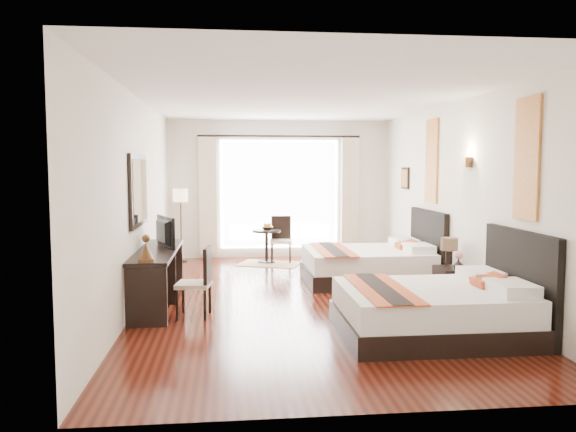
{
  "coord_description": "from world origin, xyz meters",
  "views": [
    {
      "loc": [
        -1.02,
        -7.74,
        1.86
      ],
      "look_at": [
        -0.2,
        0.13,
        1.16
      ],
      "focal_mm": 35.0,
      "sensor_mm": 36.0,
      "label": 1
    }
  ],
  "objects": [
    {
      "name": "floor",
      "position": [
        0.0,
        0.0,
        -0.01
      ],
      "size": [
        4.5,
        7.5,
        0.01
      ],
      "primitive_type": "cube",
      "color": "#340F09",
      "rests_on": "ground"
    },
    {
      "name": "ceiling",
      "position": [
        0.0,
        0.0,
        2.79
      ],
      "size": [
        4.5,
        7.5,
        0.02
      ],
      "primitive_type": "cube",
      "color": "white",
      "rests_on": "wall_headboard"
    },
    {
      "name": "wall_headboard",
      "position": [
        2.25,
        0.0,
        1.4
      ],
      "size": [
        0.01,
        7.5,
        2.8
      ],
      "primitive_type": "cube",
      "color": "silver",
      "rests_on": "floor"
    },
    {
      "name": "wall_desk",
      "position": [
        -2.25,
        0.0,
        1.4
      ],
      "size": [
        0.01,
        7.5,
        2.8
      ],
      "primitive_type": "cube",
      "color": "silver",
      "rests_on": "floor"
    },
    {
      "name": "wall_window",
      "position": [
        0.0,
        3.75,
        1.4
      ],
      "size": [
        4.5,
        0.01,
        2.8
      ],
      "primitive_type": "cube",
      "color": "silver",
      "rests_on": "floor"
    },
    {
      "name": "wall_entry",
      "position": [
        0.0,
        -3.75,
        1.4
      ],
      "size": [
        4.5,
        0.01,
        2.8
      ],
      "primitive_type": "cube",
      "color": "silver",
      "rests_on": "floor"
    },
    {
      "name": "window_glass",
      "position": [
        0.0,
        3.73,
        1.3
      ],
      "size": [
        2.4,
        0.02,
        2.2
      ],
      "primitive_type": "cube",
      "color": "white",
      "rests_on": "wall_window"
    },
    {
      "name": "sheer_curtain",
      "position": [
        0.0,
        3.67,
        1.3
      ],
      "size": [
        2.3,
        0.02,
        2.1
      ],
      "primitive_type": "cube",
      "color": "white",
      "rests_on": "wall_window"
    },
    {
      "name": "drape_left",
      "position": [
        -1.45,
        3.63,
        1.28
      ],
      "size": [
        0.35,
        0.14,
        2.35
      ],
      "primitive_type": "cube",
      "color": "beige",
      "rests_on": "floor"
    },
    {
      "name": "drape_right",
      "position": [
        1.45,
        3.63,
        1.28
      ],
      "size": [
        0.35,
        0.14,
        2.35
      ],
      "primitive_type": "cube",
      "color": "beige",
      "rests_on": "floor"
    },
    {
      "name": "art_panel_near",
      "position": [
        2.23,
        -1.87,
        1.95
      ],
      "size": [
        0.03,
        0.5,
        1.35
      ],
      "primitive_type": "cube",
      "color": "#9C4216",
      "rests_on": "wall_headboard"
    },
    {
      "name": "art_panel_far",
      "position": [
        2.23,
        1.05,
        1.95
      ],
      "size": [
        0.03,
        0.5,
        1.35
      ],
      "primitive_type": "cube",
      "color": "#9C4216",
      "rests_on": "wall_headboard"
    },
    {
      "name": "wall_sconce",
      "position": [
        2.19,
        -0.39,
        1.92
      ],
      "size": [
        0.1,
        0.14,
        0.14
      ],
      "primitive_type": "cube",
      "color": "#462F19",
      "rests_on": "wall_headboard"
    },
    {
      "name": "mirror_frame",
      "position": [
        -2.22,
        -0.15,
        1.55
      ],
      "size": [
        0.04,
        1.25,
        0.95
      ],
      "primitive_type": "cube",
      "color": "black",
      "rests_on": "wall_desk"
    },
    {
      "name": "mirror_glass",
      "position": [
        -2.19,
        -0.15,
        1.55
      ],
      "size": [
        0.01,
        1.12,
        0.82
      ],
      "primitive_type": "cube",
      "color": "white",
      "rests_on": "mirror_frame"
    },
    {
      "name": "bed_near",
      "position": [
        1.28,
        -1.87,
        0.3
      ],
      "size": [
        2.06,
        1.6,
        1.16
      ],
      "color": "black",
      "rests_on": "floor"
    },
    {
      "name": "bed_far",
      "position": [
        1.28,
        1.05,
        0.3
      ],
      "size": [
        2.06,
        1.6,
        1.16
      ],
      "color": "black",
      "rests_on": "floor"
    },
    {
      "name": "nightstand",
      "position": [
        2.03,
        -0.39,
        0.24
      ],
      "size": [
        0.4,
        0.5,
        0.48
      ],
      "primitive_type": "cube",
      "color": "black",
      "rests_on": "floor"
    },
    {
      "name": "table_lamp",
      "position": [
        2.03,
        -0.24,
        0.75
      ],
      "size": [
        0.23,
        0.23,
        0.37
      ],
      "color": "black",
      "rests_on": "nightstand"
    },
    {
      "name": "vase",
      "position": [
        2.03,
        -0.57,
        0.57
      ],
      "size": [
        0.14,
        0.14,
        0.15
      ],
      "primitive_type": "imported",
      "rotation": [
        0.0,
        0.0,
        0.04
      ],
      "color": "black",
      "rests_on": "nightstand"
    },
    {
      "name": "console_desk",
      "position": [
        -1.99,
        -0.15,
        0.38
      ],
      "size": [
        0.5,
        2.2,
        0.76
      ],
      "primitive_type": "cube",
      "color": "black",
      "rests_on": "floor"
    },
    {
      "name": "television",
      "position": [
        -1.97,
        0.04,
        0.97
      ],
      "size": [
        0.37,
        0.72,
        0.43
      ],
      "primitive_type": "imported",
      "rotation": [
        0.0,
        0.0,
        1.96
      ],
      "color": "black",
      "rests_on": "console_desk"
    },
    {
      "name": "bronze_figurine",
      "position": [
        -1.99,
        -1.15,
        0.9
      ],
      "size": [
        0.25,
        0.25,
        0.28
      ],
      "primitive_type": null,
      "rotation": [
        0.0,
        0.0,
        0.4
      ],
      "color": "#462F19",
      "rests_on": "console_desk"
    },
    {
      "name": "desk_chair",
      "position": [
        -1.45,
        -0.81,
        0.27
      ],
      "size": [
        0.46,
        0.46,
        0.87
      ],
      "rotation": [
        0.0,
        0.0,
        3.0
      ],
      "color": "beige",
      "rests_on": "floor"
    },
    {
      "name": "floor_lamp",
      "position": [
        -1.97,
        3.38,
        1.2
      ],
      "size": [
        0.29,
        0.29,
        1.43
      ],
      "color": "black",
      "rests_on": "floor"
    },
    {
      "name": "side_table",
      "position": [
        -0.31,
        3.05,
        0.32
      ],
      "size": [
        0.56,
        0.56,
        0.64
      ],
      "primitive_type": "cylinder",
      "color": "black",
      "rests_on": "floor"
    },
    {
      "name": "fruit_bowl",
      "position": [
        -0.3,
        3.06,
        0.67
      ],
      "size": [
        0.24,
        0.24,
        0.06
      ],
      "primitive_type": "imported",
      "rotation": [
        0.0,
        0.0,
        -0.03
      ],
      "color": "#4E381B",
      "rests_on": "side_table"
    },
    {
      "name": "window_chair",
      "position": [
        -0.03,
        3.08,
        0.27
      ],
      "size": [
        0.46,
        0.46,
        0.9
      ],
      "rotation": [
        0.0,
        0.0,
        -1.67
      ],
      "color": "beige",
      "rests_on": "floor"
    },
    {
      "name": "jute_rug",
      "position": [
        -0.26,
        2.88,
        0.01
      ],
      "size": [
        1.32,
        1.11,
        0.01
      ],
      "primitive_type": "cube",
      "rotation": [
        0.0,
        0.0,
        -0.35
      ],
      "color": "tan",
      "rests_on": "floor"
    }
  ]
}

